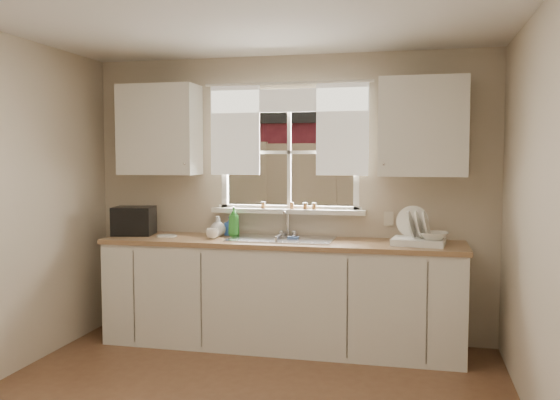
% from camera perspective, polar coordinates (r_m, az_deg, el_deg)
% --- Properties ---
extents(room_walls, '(3.62, 4.02, 2.50)m').
position_cam_1_polar(room_walls, '(3.29, -6.69, -2.31)').
color(room_walls, beige).
rests_on(room_walls, ground).
extents(window, '(1.38, 0.16, 1.06)m').
position_cam_1_polar(window, '(5.26, 0.85, 2.83)').
color(window, white).
rests_on(window, room_walls).
extents(curtains, '(1.50, 0.03, 0.81)m').
position_cam_1_polar(curtains, '(5.22, 0.74, 7.73)').
color(curtains, white).
rests_on(curtains, room_walls).
extents(base_cabinets, '(3.00, 0.62, 0.87)m').
position_cam_1_polar(base_cabinets, '(5.08, 0.08, -9.18)').
color(base_cabinets, white).
rests_on(base_cabinets, ground).
extents(countertop, '(3.04, 0.65, 0.04)m').
position_cam_1_polar(countertop, '(5.00, 0.08, -4.09)').
color(countertop, '#99724C').
rests_on(countertop, base_cabinets).
extents(upper_cabinet_left, '(0.70, 0.33, 0.80)m').
position_cam_1_polar(upper_cabinet_left, '(5.46, -11.50, 6.61)').
color(upper_cabinet_left, white).
rests_on(upper_cabinet_left, room_walls).
extents(upper_cabinet_right, '(0.70, 0.33, 0.80)m').
position_cam_1_polar(upper_cabinet_right, '(4.98, 13.58, 6.83)').
color(upper_cabinet_right, white).
rests_on(upper_cabinet_right, room_walls).
extents(wall_outlet, '(0.08, 0.01, 0.12)m').
position_cam_1_polar(wall_outlet, '(5.16, 10.41, -1.78)').
color(wall_outlet, beige).
rests_on(wall_outlet, room_walls).
extents(sill_jars, '(0.50, 0.04, 0.06)m').
position_cam_1_polar(sill_jars, '(5.21, 1.30, -0.56)').
color(sill_jars, brown).
rests_on(sill_jars, window).
extents(backyard, '(20.00, 10.00, 6.13)m').
position_cam_1_polar(backyard, '(11.72, 10.47, 13.15)').
color(backyard, '#335421').
rests_on(backyard, ground).
extents(sink, '(0.88, 0.52, 0.40)m').
position_cam_1_polar(sink, '(5.04, 0.16, -4.63)').
color(sink, '#B7B7BC').
rests_on(sink, countertop).
extents(dish_rack, '(0.44, 0.35, 0.30)m').
position_cam_1_polar(dish_rack, '(4.84, 13.15, -3.39)').
color(dish_rack, white).
rests_on(dish_rack, countertop).
extents(bowl, '(0.24, 0.24, 0.06)m').
position_cam_1_polar(bowl, '(4.80, 14.53, -3.34)').
color(bowl, white).
rests_on(bowl, dish_rack).
extents(soap_bottle_a, '(0.13, 0.13, 0.26)m').
position_cam_1_polar(soap_bottle_a, '(5.24, -4.47, -2.06)').
color(soap_bottle_a, '#2D8A2D').
rests_on(soap_bottle_a, countertop).
extents(soap_bottle_b, '(0.08, 0.08, 0.17)m').
position_cam_1_polar(soap_bottle_b, '(5.31, -4.89, -2.49)').
color(soap_bottle_b, blue).
rests_on(soap_bottle_b, countertop).
extents(soap_bottle_c, '(0.16, 0.16, 0.18)m').
position_cam_1_polar(soap_bottle_c, '(5.27, -6.00, -2.51)').
color(soap_bottle_c, beige).
rests_on(soap_bottle_c, countertop).
extents(saucer, '(0.18, 0.18, 0.01)m').
position_cam_1_polar(saucer, '(5.30, -10.85, -3.41)').
color(saucer, white).
rests_on(saucer, countertop).
extents(cup, '(0.11, 0.11, 0.09)m').
position_cam_1_polar(cup, '(5.10, -6.53, -3.24)').
color(cup, white).
rests_on(cup, countertop).
extents(black_appliance, '(0.39, 0.36, 0.25)m').
position_cam_1_polar(black_appliance, '(5.49, -13.87, -1.94)').
color(black_appliance, black).
rests_on(black_appliance, countertop).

